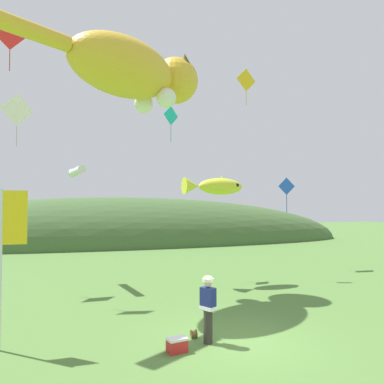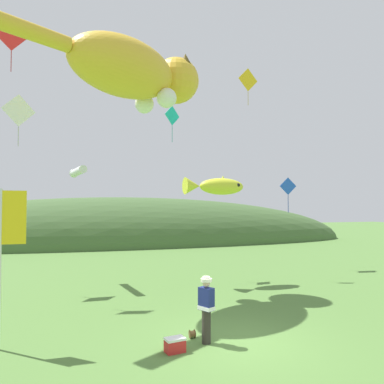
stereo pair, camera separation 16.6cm
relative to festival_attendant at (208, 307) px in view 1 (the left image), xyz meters
name	(u,v)px [view 1 (the left image)]	position (x,y,z in m)	size (l,w,h in m)	color
ground_plane	(237,343)	(0.75, -0.18, -0.95)	(120.00, 120.00, 0.00)	#517A38
distant_hill_ridge	(120,244)	(0.75, 26.99, -0.95)	(48.14, 11.37, 8.96)	#426033
festival_attendant	(208,307)	(0.00, 0.00, 0.00)	(0.43, 0.49, 1.77)	#332D28
kite_spool	(194,334)	(-0.24, 0.50, -0.84)	(0.15, 0.23, 0.23)	olive
picnic_cooler	(177,345)	(-0.95, -0.34, -0.77)	(0.54, 0.41, 0.36)	red
festival_banner_pole	(7,244)	(-5.09, 1.12, 1.75)	(0.66, 0.08, 4.13)	silver
kite_giant_cat	(136,72)	(-1.11, 5.54, 8.19)	(7.95, 5.48, 2.73)	gold
kite_fish_windsock	(214,186)	(2.95, 7.25, 3.66)	(3.07, 1.03, 0.93)	yellow
kite_tube_streamer	(77,171)	(-3.37, 8.99, 4.35)	(0.83, 2.57, 0.44)	white
kite_diamond_blue	(287,187)	(6.87, 7.19, 3.68)	(0.89, 0.13, 1.79)	blue
kite_diamond_red	(10,34)	(-6.12, 7.57, 9.95)	(1.37, 0.08, 2.27)	red
kite_diamond_white	(17,110)	(-5.96, 8.71, 7.02)	(1.36, 0.59, 2.37)	white
kite_diamond_teal	(171,116)	(1.42, 9.73, 7.52)	(0.93, 0.54, 1.97)	#19BFBF
kite_diamond_gold	(246,80)	(6.99, 12.08, 10.79)	(1.48, 0.31, 2.40)	yellow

